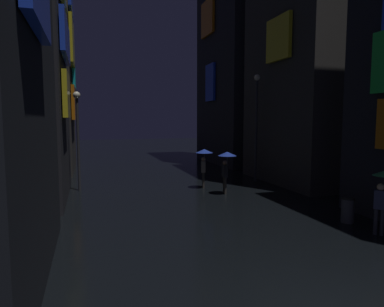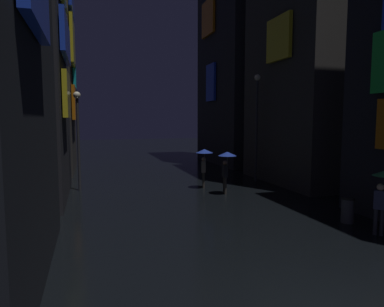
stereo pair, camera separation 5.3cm
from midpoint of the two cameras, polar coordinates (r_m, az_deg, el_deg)
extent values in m
cube|color=#232328|center=(17.82, -27.59, 17.25)|extent=(4.00, 7.08, 14.88)
cube|color=yellow|center=(15.88, -20.29, 9.10)|extent=(0.20, 2.39, 1.93)
cube|color=#264CF9|center=(16.99, -20.44, 17.37)|extent=(0.20, 4.29, 1.73)
cube|color=#33302D|center=(26.82, -23.90, 13.06)|extent=(4.00, 7.55, 14.68)
cube|color=orange|center=(24.97, -19.11, 7.87)|extent=(0.20, 4.12, 2.20)
cube|color=#19D8F2|center=(26.94, -19.07, 10.69)|extent=(0.20, 1.97, 2.87)
cube|color=yellow|center=(25.47, -19.42, 16.99)|extent=(0.20, 3.69, 3.03)
cube|color=yellow|center=(19.74, 14.13, 18.07)|extent=(0.20, 2.26, 2.29)
cube|color=#232328|center=(30.67, 7.28, 21.73)|extent=(4.00, 8.58, 24.35)
cube|color=#264CF9|center=(29.01, 3.02, 11.72)|extent=(0.20, 1.90, 3.04)
cube|color=orange|center=(30.75, 2.56, 21.66)|extent=(0.20, 2.82, 2.89)
cylinder|color=#2D2D38|center=(12.59, 28.16, -9.97)|extent=(0.12, 0.12, 0.85)
cylinder|color=#2D2D38|center=(12.59, 28.99, -10.02)|extent=(0.12, 0.12, 0.85)
cube|color=#333859|center=(12.42, 28.74, -6.76)|extent=(0.39, 0.40, 0.60)
sphere|color=beige|center=(12.34, 28.83, -4.90)|extent=(0.22, 0.22, 0.22)
cylinder|color=#38332D|center=(18.58, 1.84, -4.39)|extent=(0.12, 0.12, 0.85)
cylinder|color=#38332D|center=(18.40, 1.81, -4.49)|extent=(0.12, 0.12, 0.85)
cube|color=gray|center=(18.38, 1.83, -2.22)|extent=(0.33, 0.40, 0.60)
sphere|color=tan|center=(18.32, 1.84, -0.95)|extent=(0.22, 0.22, 0.22)
cylinder|color=gray|center=(18.19, 1.97, -2.14)|extent=(0.09, 0.09, 0.50)
cylinder|color=slate|center=(18.15, 1.97, -1.09)|extent=(0.02, 0.02, 0.77)
cone|color=#263FB2|center=(18.10, 1.98, 0.43)|extent=(0.90, 0.90, 0.20)
cylinder|color=#38332D|center=(17.15, 5.28, -5.27)|extent=(0.12, 0.12, 0.85)
cylinder|color=#38332D|center=(16.98, 5.48, -5.38)|extent=(0.12, 0.12, 0.85)
cube|color=black|center=(16.94, 5.41, -2.91)|extent=(0.24, 0.35, 0.60)
sphere|color=#9E7051|center=(16.89, 5.42, -1.54)|extent=(0.22, 0.22, 0.22)
cylinder|color=black|center=(16.78, 5.77, -2.83)|extent=(0.09, 0.09, 0.50)
cylinder|color=slate|center=(16.74, 5.78, -1.69)|extent=(0.02, 0.02, 0.77)
cone|color=#263FB2|center=(16.68, 5.80, -0.04)|extent=(0.90, 0.90, 0.20)
cylinder|color=#2D2D33|center=(18.48, -18.50, 1.32)|extent=(0.14, 0.14, 4.73)
sphere|color=#F9EFCC|center=(18.47, -18.75, 9.21)|extent=(0.36, 0.36, 0.36)
cylinder|color=#2D2D33|center=(20.56, 10.56, 3.61)|extent=(0.14, 0.14, 5.93)
sphere|color=#F9EFCC|center=(20.69, 10.72, 12.34)|extent=(0.36, 0.36, 0.36)
cylinder|color=#3F3F47|center=(13.58, 24.41, -8.69)|extent=(0.44, 0.44, 0.85)
cylinder|color=black|center=(13.47, 24.49, -6.77)|extent=(0.46, 0.46, 0.08)
camera|label=1|loc=(0.03, -90.10, -0.01)|focal=32.00mm
camera|label=2|loc=(0.03, 89.90, 0.01)|focal=32.00mm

